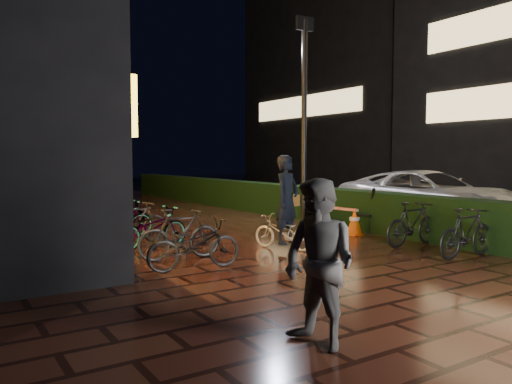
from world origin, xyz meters
TOP-DOWN VIEW (x-y plane):
  - ground at (0.00, 0.00)m, footprint 80.00×80.00m
  - asphalt_road at (9.00, 5.00)m, footprint 11.00×60.00m
  - hedge at (3.30, 8.00)m, footprint 0.70×20.00m
  - bystander_person at (-2.81, -2.86)m, footprint 0.73×0.89m
  - van at (5.92, 2.68)m, footprint 3.05×5.57m
  - far_buildings at (17.23, 9.61)m, footprint 9.08×31.00m
  - lamp_post_hedge at (2.60, 4.23)m, footprint 0.54×0.16m
  - lamp_post_sf at (-2.62, 7.77)m, footprint 0.47×0.25m
  - cyclist at (-0.03, 1.50)m, footprint 0.93×1.40m
  - traffic_barrier at (2.40, 2.70)m, footprint 0.56×1.57m
  - cart_assembly at (3.19, 2.26)m, footprint 0.61×0.62m
  - parked_bikes_storefront at (-2.30, 3.73)m, footprint 1.80×6.22m
  - parked_bikes_hedge at (2.36, -0.32)m, footprint 1.72×1.81m

SIDE VIEW (x-z plane):
  - ground at x=0.00m, z-range 0.00..0.00m
  - asphalt_road at x=9.00m, z-range 0.00..0.01m
  - traffic_barrier at x=2.40m, z-range 0.00..0.64m
  - parked_bikes_storefront at x=-2.30m, z-range -0.03..0.91m
  - parked_bikes_hedge at x=2.36m, z-range 0.00..0.94m
  - hedge at x=3.30m, z-range 0.00..1.00m
  - cart_assembly at x=3.19m, z-range 0.01..1.15m
  - cyclist at x=-0.03m, z-range -0.24..1.66m
  - van at x=5.92m, z-range 0.01..1.49m
  - bystander_person at x=-2.81m, z-range 0.00..1.66m
  - lamp_post_sf at x=-2.62m, z-range 0.25..5.29m
  - lamp_post_hedge at x=2.60m, z-range 0.28..5.91m
  - far_buildings at x=17.23m, z-range -0.53..13.47m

